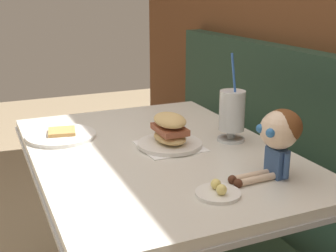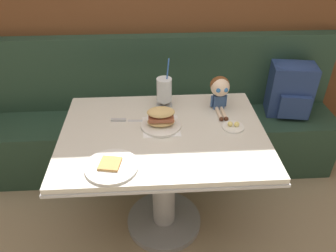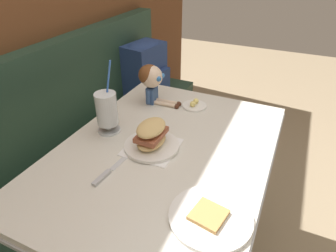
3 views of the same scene
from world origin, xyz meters
The scene contains 9 objects.
booth_bench centered at (0.00, 0.81, 0.33)m, with size 2.60×0.48×1.00m.
diner_table centered at (0.00, 0.18, 0.54)m, with size 1.11×0.81×0.74m.
toast_plate centered at (-0.25, -0.09, 0.75)m, with size 0.25×0.25×0.03m.
milkshake_glass centered at (0.02, 0.45, 0.84)m, with size 0.10×0.10×0.31m.
sandwich_plate centered at (-0.01, 0.23, 0.79)m, with size 0.22×0.22×0.12m.
butter_saucer centered at (0.38, 0.19, 0.75)m, with size 0.12×0.12×0.04m.
butter_knife centered at (-0.21, 0.30, 0.74)m, with size 0.24×0.04×0.01m.
seated_doll centered at (0.34, 0.41, 0.87)m, with size 0.12×0.22×0.20m.
backpack centered at (0.95, 0.78, 0.66)m, with size 0.33×0.29×0.41m.
Camera 3 is at (-0.84, -0.23, 1.43)m, focal length 31.26 mm.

